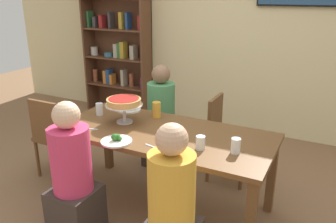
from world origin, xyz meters
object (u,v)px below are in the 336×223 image
Objects in this scene: chair_head_west at (54,134)px; water_glass_clear_far at (236,146)px; dining_table at (163,141)px; diner_far_left at (161,123)px; water_glass_clear_near at (200,143)px; beer_glass_amber_tall at (157,110)px; chair_far_right at (225,134)px; salad_plate_far_diner at (116,140)px; deep_dish_pizza_stand at (124,103)px; bookshelf at (117,43)px; diner_near_left at (74,184)px; salad_plate_near_diner at (129,109)px; diner_near_right at (171,219)px; water_glass_clear_spare at (99,109)px; cutlery_knife_near at (154,147)px; cutlery_fork_near at (88,129)px.

chair_head_west is 1.95m from water_glass_clear_far.
dining_table is at bearing 1.42° from chair_head_west.
diner_far_left is 1.25m from water_glass_clear_near.
diner_far_left is at bearing 113.08° from beer_glass_amber_tall.
chair_far_right reaches higher than salad_plate_far_diner.
deep_dish_pizza_stand is (-0.73, -0.73, 0.44)m from chair_far_right.
bookshelf is at bearing 140.02° from water_glass_clear_far.
bookshelf is 2.60m from chair_far_right.
diner_near_left is 1.32× the size of chair_far_right.
salad_plate_near_diner is at bearing 171.91° from beer_glass_amber_tall.
diner_near_right reaches higher than salad_plate_far_diner.
salad_plate_near_diner is (-0.15, 0.30, -0.17)m from deep_dish_pizza_stand.
chair_head_west reaches higher than water_glass_clear_far.
bookshelf is 8.94× the size of salad_plate_near_diner.
water_glass_clear_near is (0.97, -0.51, 0.04)m from salad_plate_near_diner.
salad_plate_far_diner is (-0.23, -0.36, 0.10)m from dining_table.
water_glass_clear_spare is 0.93m from cutlery_knife_near.
diner_near_left is 6.39× the size of cutlery_fork_near.
chair_far_right is at bearing 67.54° from dining_table.
cutlery_fork_near is (-0.20, -0.97, 0.25)m from diner_far_left.
diner_near_left is at bearing 87.72° from diner_near_right.
water_glass_clear_spare is at bearing -59.63° from bookshelf.
diner_near_right is 1.24m from deep_dish_pizza_stand.
cutlery_fork_near is 1.00× the size of cutlery_knife_near.
water_glass_clear_near is at bearing 3.67° from diner_near_right.
cutlery_knife_near is (0.49, 0.39, 0.25)m from diner_near_left.
beer_glass_amber_tall is at bearing 33.31° from diner_near_right.
cutlery_knife_near is (0.50, -0.35, -0.18)m from deep_dish_pizza_stand.
cutlery_fork_near is (-0.39, -0.53, -0.07)m from beer_glass_amber_tall.
salad_plate_near_diner is 0.77m from salad_plate_far_diner.
water_glass_clear_spare is (-0.74, 0.09, 0.14)m from dining_table.
bookshelf is 19.06× the size of water_glass_clear_far.
salad_plate_far_diner is at bearing -122.39° from dining_table.
beer_glass_amber_tall is 0.98m from water_glass_clear_far.
chair_far_right is at bearing 41.85° from beer_glass_amber_tall.
cutlery_knife_near is (0.65, -0.65, -0.01)m from salad_plate_near_diner.
water_glass_clear_near is 0.36m from cutlery_knife_near.
diner_near_left is 10.94× the size of water_glass_clear_near.
salad_plate_far_diner is (1.64, -2.37, -0.37)m from bookshelf.
water_glass_clear_near is at bearing 6.16° from chair_far_right.
salad_plate_near_diner is 0.92m from cutlery_knife_near.
deep_dish_pizza_stand is at bearing -53.66° from bookshelf.
salad_plate_near_diner is at bearing -22.06° from diner_far_left.
water_glass_clear_far is at bearing 12.52° from water_glass_clear_near.
diner_near_right reaches higher than water_glass_clear_spare.
diner_far_left is at bearing 99.24° from salad_plate_far_diner.
water_glass_clear_far is at bearing -9.87° from cutlery_fork_near.
water_glass_clear_far is 1.43m from water_glass_clear_spare.
dining_table is 0.44m from salad_plate_far_diner.
diner_near_left reaches higher than water_glass_clear_spare.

